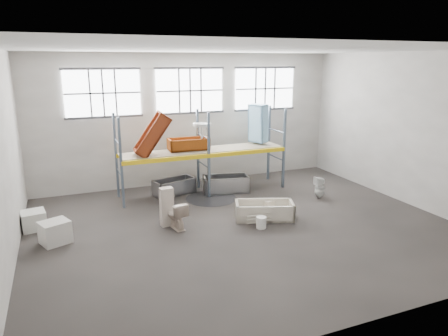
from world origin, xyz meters
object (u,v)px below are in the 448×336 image
toilet_beige (176,215)px  rust_tub_flat (189,144)px  bathtub_beige (264,210)px  cistern_tall (167,207)px  steel_tub_right (226,184)px  blue_tub_upright (258,123)px  carton_near (55,232)px  steel_tub_left (174,186)px  bucket (261,222)px  toilet_white (320,187)px

toilet_beige → rust_tub_flat: 3.61m
bathtub_beige → cistern_tall: size_ratio=1.52×
steel_tub_right → blue_tub_upright: 2.64m
toilet_beige → blue_tub_upright: blue_tub_upright is taller
toilet_beige → carton_near: bearing=-14.9°
cistern_tall → steel_tub_right: cistern_tall is taller
cistern_tall → steel_tub_right: (2.82, 2.32, -0.28)m
bathtub_beige → carton_near: carton_near is taller
rust_tub_flat → carton_near: bearing=-148.7°
steel_tub_left → carton_near: (-4.04, -2.85, 0.03)m
cistern_tall → toilet_beige: bearing=-60.8°
bathtub_beige → rust_tub_flat: bearing=132.3°
steel_tub_right → bucket: size_ratio=4.79×
steel_tub_left → blue_tub_upright: blue_tub_upright is taller
toilet_beige → blue_tub_upright: bearing=-153.9°
blue_tub_upright → carton_near: blue_tub_upright is taller
rust_tub_flat → toilet_beige: bearing=-114.0°
steel_tub_right → rust_tub_flat: (-1.27, 0.43, 1.52)m
bathtub_beige → cistern_tall: bearing=-171.0°
steel_tub_right → rust_tub_flat: rust_tub_flat is taller
bathtub_beige → toilet_white: toilet_white is taller
bathtub_beige → carton_near: bearing=-164.9°
cistern_tall → rust_tub_flat: rust_tub_flat is taller
toilet_beige → steel_tub_left: bearing=-114.9°
toilet_white → cistern_tall: bearing=-83.0°
cistern_tall → steel_tub_left: cistern_tall is taller
steel_tub_left → rust_tub_flat: 1.65m
bathtub_beige → blue_tub_upright: (1.45, 3.39, 2.14)m
toilet_beige → rust_tub_flat: (1.35, 3.04, 1.42)m
bucket → carton_near: carton_near is taller
toilet_beige → bucket: bearing=147.2°
cistern_tall → steel_tub_left: 2.99m
toilet_white → steel_tub_right: bearing=-121.5°
bathtub_beige → steel_tub_left: 3.89m
cistern_tall → blue_tub_upright: (4.35, 2.81, 1.82)m
steel_tub_right → bucket: (-0.34, -3.54, -0.13)m
bathtub_beige → bucket: 0.76m
cistern_tall → bucket: bearing=-31.9°
blue_tub_upright → bathtub_beige: bearing=-113.2°
bathtub_beige → cistern_tall: cistern_tall is taller
steel_tub_right → carton_near: (-5.87, -2.36, 0.00)m
bathtub_beige → toilet_beige: bearing=-166.0°
blue_tub_upright → cistern_tall: bearing=-147.1°
blue_tub_upright → carton_near: bearing=-158.9°
steel_tub_right → toilet_white: bearing=-34.3°
bucket → bathtub_beige: bearing=56.1°
cistern_tall → blue_tub_upright: size_ratio=0.81×
bathtub_beige → steel_tub_right: (-0.08, 2.91, 0.04)m
blue_tub_upright → toilet_beige: bearing=-143.3°
steel_tub_left → blue_tub_upright: bearing=0.0°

